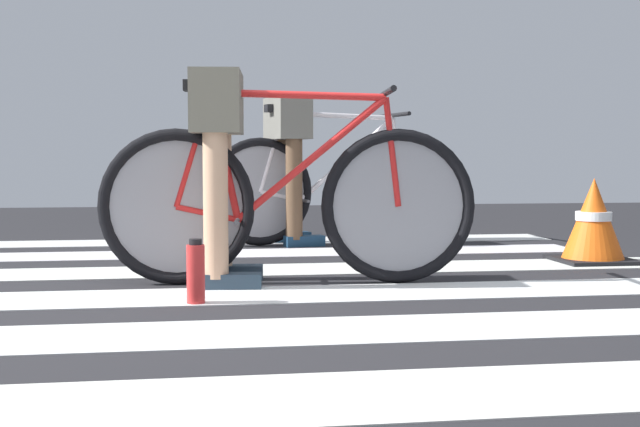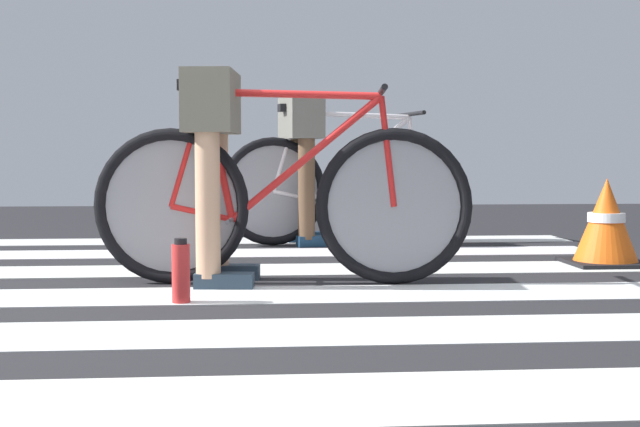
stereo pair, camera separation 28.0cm
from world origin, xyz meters
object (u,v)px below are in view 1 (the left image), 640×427
(bicycle_1_of_2, at_px, (287,201))
(cyclist_2_of_2, at_px, (288,149))
(water_bottle, at_px, (196,273))
(cyclist_1_of_2, at_px, (219,147))
(bicycle_2_of_2, at_px, (332,187))
(traffic_cone, at_px, (593,223))

(bicycle_1_of_2, xyz_separation_m, cyclist_2_of_2, (0.19, 1.71, 0.25))
(water_bottle, bearing_deg, bicycle_1_of_2, 48.56)
(water_bottle, bearing_deg, cyclist_1_of_2, 78.08)
(bicycle_2_of_2, distance_m, traffic_cone, 1.78)
(bicycle_2_of_2, height_order, traffic_cone, bicycle_2_of_2)
(cyclist_1_of_2, distance_m, water_bottle, 0.72)
(cyclist_2_of_2, bearing_deg, traffic_cone, -48.01)
(bicycle_1_of_2, height_order, traffic_cone, bicycle_1_of_2)
(cyclist_2_of_2, distance_m, water_bottle, 2.32)
(bicycle_1_of_2, xyz_separation_m, water_bottle, (-0.41, -0.47, -0.26))
(cyclist_2_of_2, bearing_deg, cyclist_1_of_2, -117.94)
(bicycle_1_of_2, xyz_separation_m, cyclist_1_of_2, (-0.31, 0.03, 0.24))
(bicycle_2_of_2, distance_m, cyclist_2_of_2, 0.40)
(water_bottle, bearing_deg, traffic_cone, 24.78)
(cyclist_1_of_2, bearing_deg, water_bottle, -96.49)
(bicycle_1_of_2, bearing_deg, water_bottle, -126.01)
(water_bottle, relative_size, traffic_cone, 0.55)
(cyclist_1_of_2, relative_size, traffic_cone, 2.06)
(bicycle_1_of_2, distance_m, bicycle_2_of_2, 1.84)
(bicycle_1_of_2, bearing_deg, traffic_cone, 22.37)
(water_bottle, bearing_deg, bicycle_2_of_2, 68.02)
(cyclist_1_of_2, bearing_deg, bicycle_2_of_2, 70.79)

